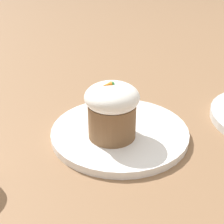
% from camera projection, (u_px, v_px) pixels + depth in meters
% --- Properties ---
extents(ground_plane, '(4.00, 4.00, 0.00)m').
position_uv_depth(ground_plane, '(120.00, 135.00, 0.59)').
color(ground_plane, '#846042').
extents(dessert_plate, '(0.25, 0.25, 0.01)m').
position_uv_depth(dessert_plate, '(120.00, 132.00, 0.58)').
color(dessert_plate, white).
rests_on(dessert_plate, ground_plane).
extents(carrot_cake, '(0.09, 0.09, 0.11)m').
position_uv_depth(carrot_cake, '(112.00, 109.00, 0.53)').
color(carrot_cake, brown).
rests_on(carrot_cake, dessert_plate).
extents(spoon, '(0.11, 0.11, 0.01)m').
position_uv_depth(spoon, '(108.00, 121.00, 0.60)').
color(spoon, '#B7B7BC').
rests_on(spoon, dessert_plate).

